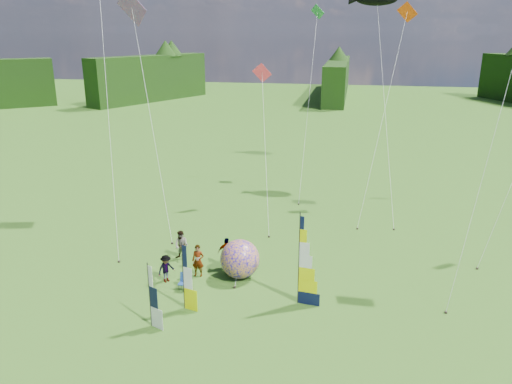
% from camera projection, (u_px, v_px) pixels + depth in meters
% --- Properties ---
extents(ground, '(220.00, 220.00, 0.00)m').
position_uv_depth(ground, '(261.00, 334.00, 22.73)').
color(ground, '#557F2F').
rests_on(ground, ground).
extents(treeline_ring, '(210.00, 210.00, 8.00)m').
position_uv_depth(treeline_ring, '(261.00, 255.00, 21.49)').
color(treeline_ring, black).
rests_on(treeline_ring, ground).
extents(feather_banner_main, '(1.28, 0.26, 4.72)m').
position_uv_depth(feather_banner_main, '(299.00, 261.00, 24.63)').
color(feather_banner_main, black).
rests_on(feather_banner_main, ground).
extents(side_banner_left, '(0.95, 0.35, 3.45)m').
position_uv_depth(side_banner_left, '(183.00, 277.00, 24.34)').
color(side_banner_left, '#EAE800').
rests_on(side_banner_left, ground).
extents(side_banner_far, '(0.90, 0.46, 3.15)m').
position_uv_depth(side_banner_far, '(150.00, 296.00, 22.92)').
color(side_banner_far, white).
rests_on(side_banner_far, ground).
extents(bol_inflatable, '(2.85, 2.85, 2.20)m').
position_uv_depth(bol_inflatable, '(240.00, 259.00, 27.70)').
color(bol_inflatable, '#0800A5').
rests_on(bol_inflatable, ground).
extents(spectator_a, '(0.68, 0.45, 1.86)m').
position_uv_depth(spectator_a, '(198.00, 261.00, 27.89)').
color(spectator_a, '#66594C').
rests_on(spectator_a, ground).
extents(spectator_b, '(0.96, 0.62, 1.82)m').
position_uv_depth(spectator_b, '(181.00, 245.00, 29.91)').
color(spectator_b, '#66594C').
rests_on(spectator_b, ground).
extents(spectator_c, '(0.90, 1.06, 1.59)m').
position_uv_depth(spectator_c, '(166.00, 269.00, 27.26)').
color(spectator_c, '#66594C').
rests_on(spectator_c, ground).
extents(spectator_d, '(1.13, 0.57, 1.86)m').
position_uv_depth(spectator_d, '(227.00, 253.00, 28.84)').
color(spectator_d, '#66594C').
rests_on(spectator_d, ground).
extents(camp_chair, '(0.53, 0.53, 0.92)m').
position_uv_depth(camp_chair, '(183.00, 282.00, 26.49)').
color(camp_chair, navy).
rests_on(camp_chair, ground).
extents(kite_whale, '(8.00, 16.77, 17.47)m').
position_uv_depth(kite_whale, '(385.00, 92.00, 37.89)').
color(kite_whale, black).
rests_on(kite_whale, ground).
extents(kite_rainbow_delta, '(12.18, 13.54, 16.95)m').
position_uv_depth(kite_rainbow_delta, '(150.00, 104.00, 33.31)').
color(kite_rainbow_delta, '#FF395D').
rests_on(kite_rainbow_delta, ground).
extents(kite_parafoil, '(9.11, 11.57, 18.23)m').
position_uv_depth(kite_parafoil, '(497.00, 118.00, 24.46)').
color(kite_parafoil, '#A50E01').
rests_on(kite_parafoil, ground).
extents(small_kite_red, '(7.82, 11.19, 11.36)m').
position_uv_depth(small_kite_red, '(265.00, 141.00, 35.42)').
color(small_kite_red, '#E43341').
rests_on(small_kite_red, ground).
extents(small_kite_orange, '(5.58, 11.09, 15.77)m').
position_uv_depth(small_kite_orange, '(384.00, 107.00, 35.95)').
color(small_kite_orange, '#FF4A09').
rests_on(small_kite_orange, ground).
extents(small_kite_pink, '(7.20, 9.54, 17.53)m').
position_uv_depth(small_kite_pink, '(108.00, 107.00, 30.17)').
color(small_kite_pink, '#E8348F').
rests_on(small_kite_pink, ground).
extents(small_kite_green, '(7.61, 12.82, 15.90)m').
position_uv_depth(small_kite_green, '(309.00, 95.00, 42.13)').
color(small_kite_green, green).
rests_on(small_kite_green, ground).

